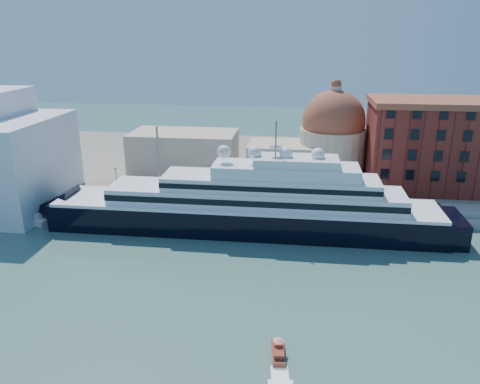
# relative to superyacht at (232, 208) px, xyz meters

# --- Properties ---
(ground) EXTENTS (400.00, 400.00, 0.00)m
(ground) POSITION_rel_superyacht_xyz_m (0.98, -23.00, -4.89)
(ground) COLOR #335956
(ground) RESTS_ON ground
(quay) EXTENTS (180.00, 10.00, 2.50)m
(quay) POSITION_rel_superyacht_xyz_m (0.98, 11.00, -3.64)
(quay) COLOR gray
(quay) RESTS_ON ground
(land) EXTENTS (260.00, 72.00, 2.00)m
(land) POSITION_rel_superyacht_xyz_m (0.98, 52.00, -3.89)
(land) COLOR slate
(land) RESTS_ON ground
(quay_fence) EXTENTS (180.00, 0.10, 1.20)m
(quay_fence) POSITION_rel_superyacht_xyz_m (0.98, 6.50, -1.79)
(quay_fence) COLOR slate
(quay_fence) RESTS_ON quay
(superyacht) EXTENTS (94.73, 13.13, 28.31)m
(superyacht) POSITION_rel_superyacht_xyz_m (0.00, 0.00, 0.00)
(superyacht) COLOR black
(superyacht) RESTS_ON ground
(service_barge) EXTENTS (11.89, 7.29, 2.54)m
(service_barge) POSITION_rel_superyacht_xyz_m (-46.48, -1.16, -4.16)
(service_barge) COLOR white
(service_barge) RESTS_ON ground
(water_taxi) EXTENTS (2.24, 5.32, 2.46)m
(water_taxi) POSITION_rel_superyacht_xyz_m (12.03, -41.26, -4.30)
(water_taxi) COLOR maroon
(water_taxi) RESTS_ON ground
(warehouse) EXTENTS (43.00, 19.00, 23.25)m
(warehouse) POSITION_rel_superyacht_xyz_m (52.98, 29.00, 8.90)
(warehouse) COLOR maroon
(warehouse) RESTS_ON land
(church) EXTENTS (66.00, 18.00, 25.50)m
(church) POSITION_rel_superyacht_xyz_m (7.37, 34.72, 6.02)
(church) COLOR beige
(church) RESTS_ON land
(lamp_posts) EXTENTS (120.80, 2.40, 18.00)m
(lamp_posts) POSITION_rel_superyacht_xyz_m (-11.69, 9.27, 4.95)
(lamp_posts) COLOR slate
(lamp_posts) RESTS_ON quay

